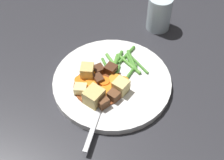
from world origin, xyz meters
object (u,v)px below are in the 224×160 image
at_px(carrot_slice_0, 111,85).
at_px(potato_chunk_2, 94,96).
at_px(carrot_slice_1, 107,92).
at_px(meat_chunk_2, 114,96).
at_px(carrot_slice_7, 91,85).
at_px(potato_chunk_3, 81,89).
at_px(meat_chunk_0, 111,69).
at_px(meat_chunk_3, 98,79).
at_px(carrot_slice_2, 80,81).
at_px(carrot_slice_4, 93,73).
at_px(carrot_slice_3, 115,81).
at_px(carrot_slice_5, 123,82).
at_px(fork, 98,114).
at_px(dinner_plate, 112,82).
at_px(potato_chunk_0, 87,72).
at_px(carrot_slice_6, 104,82).
at_px(meat_chunk_1, 102,102).
at_px(potato_chunk_1, 121,86).
at_px(meat_chunk_4, 99,69).
at_px(water_glass, 159,13).

distance_m(carrot_slice_0, potato_chunk_2, 0.06).
distance_m(carrot_slice_1, meat_chunk_2, 0.02).
height_order(carrot_slice_7, potato_chunk_3, potato_chunk_3).
xyz_separation_m(meat_chunk_0, meat_chunk_3, (0.04, -0.00, -0.00)).
height_order(carrot_slice_2, carrot_slice_4, carrot_slice_4).
bearing_deg(carrot_slice_7, carrot_slice_3, 141.13).
xyz_separation_m(carrot_slice_0, carrot_slice_3, (-0.01, 0.00, 0.00)).
bearing_deg(meat_chunk_2, carrot_slice_5, -167.24).
relative_size(carrot_slice_2, fork, 0.17).
bearing_deg(potato_chunk_3, meat_chunk_3, 165.46).
distance_m(carrot_slice_2, carrot_slice_3, 0.08).
distance_m(carrot_slice_0, fork, 0.09).
bearing_deg(carrot_slice_0, potato_chunk_2, -0.58).
bearing_deg(meat_chunk_2, dinner_plate, -136.43).
xyz_separation_m(carrot_slice_4, meat_chunk_3, (0.01, 0.02, 0.00)).
relative_size(carrot_slice_0, potato_chunk_0, 0.78).
height_order(carrot_slice_3, meat_chunk_0, meat_chunk_0).
relative_size(meat_chunk_0, fork, 0.15).
bearing_deg(potato_chunk_3, potato_chunk_0, -156.52).
distance_m(carrot_slice_5, meat_chunk_3, 0.06).
bearing_deg(carrot_slice_6, meat_chunk_1, 37.39).
relative_size(carrot_slice_3, carrot_slice_6, 1.23).
xyz_separation_m(carrot_slice_3, meat_chunk_1, (0.07, 0.02, 0.01)).
bearing_deg(fork, potato_chunk_1, -177.58).
distance_m(carrot_slice_3, potato_chunk_3, 0.08).
bearing_deg(carrot_slice_5, carrot_slice_4, -71.82).
xyz_separation_m(carrot_slice_4, potato_chunk_1, (-0.00, 0.08, 0.01)).
height_order(carrot_slice_4, potato_chunk_3, potato_chunk_3).
relative_size(carrot_slice_3, meat_chunk_4, 1.34).
relative_size(carrot_slice_0, potato_chunk_1, 0.85).
bearing_deg(water_glass, carrot_slice_2, -3.13).
bearing_deg(meat_chunk_2, meat_chunk_0, -135.69).
height_order(carrot_slice_2, meat_chunk_4, meat_chunk_4).
distance_m(carrot_slice_2, meat_chunk_2, 0.09).
bearing_deg(carrot_slice_2, meat_chunk_4, 167.74).
height_order(carrot_slice_0, potato_chunk_0, potato_chunk_0).
bearing_deg(carrot_slice_0, water_glass, -169.72).
bearing_deg(carrot_slice_0, meat_chunk_3, -71.20).
bearing_deg(carrot_slice_2, potato_chunk_0, 175.70).
bearing_deg(carrot_slice_4, meat_chunk_2, 74.10).
relative_size(meat_chunk_4, water_glass, 0.25).
height_order(meat_chunk_0, meat_chunk_3, meat_chunk_0).
bearing_deg(potato_chunk_0, meat_chunk_3, 95.41).
relative_size(carrot_slice_0, carrot_slice_4, 1.12).
distance_m(meat_chunk_4, water_glass, 0.25).
xyz_separation_m(carrot_slice_6, meat_chunk_2, (0.02, 0.04, 0.00)).
bearing_deg(dinner_plate, carrot_slice_5, 104.80).
bearing_deg(carrot_slice_5, potato_chunk_1, 24.53).
bearing_deg(dinner_plate, potato_chunk_1, 70.92).
bearing_deg(fork, carrot_slice_7, -128.40).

